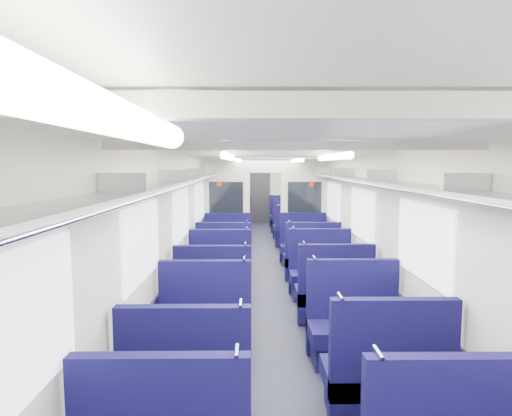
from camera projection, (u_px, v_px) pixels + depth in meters
floor at (270, 293)px, 7.18m from camera, size 2.80×18.00×0.01m
ceiling at (270, 154)px, 6.94m from camera, size 2.80×18.00×0.01m
wall_left at (186, 225)px, 7.04m from camera, size 0.02×18.00×2.35m
dado_left at (188, 273)px, 7.13m from camera, size 0.03×17.90×0.70m
wall_right at (354, 225)px, 7.07m from camera, size 0.02×18.00×2.35m
dado_right at (351, 273)px, 7.16m from camera, size 0.03×17.90×0.70m
wall_far at (260, 191)px, 16.01m from camera, size 2.80×0.02×2.35m
luggage_rack_left at (197, 177)px, 6.97m from camera, size 0.36×17.40×0.18m
luggage_rack_right at (343, 177)px, 6.99m from camera, size 0.36×17.40×0.18m
windows at (271, 213)px, 6.58m from camera, size 2.78×15.60×0.75m
ceiling_fittings at (271, 158)px, 6.69m from camera, size 2.70×16.06×0.11m
end_door at (260, 196)px, 15.97m from camera, size 0.75×0.06×2.00m
bulkhead at (265, 207)px, 9.48m from camera, size 2.80×0.10×2.35m
seat_8 at (187, 392)px, 3.39m from camera, size 1.03×0.57×1.15m
seat_9 at (386, 381)px, 3.57m from camera, size 1.03×0.57×1.15m
seat_10 at (204, 332)px, 4.63m from camera, size 1.03×0.57×1.15m
seat_11 at (354, 330)px, 4.68m from camera, size 1.03×0.57×1.15m
seat_12 at (214, 299)px, 5.77m from camera, size 1.03×0.57×1.15m
seat_13 at (334, 296)px, 5.87m from camera, size 1.03×0.57×1.15m
seat_14 at (220, 277)px, 6.87m from camera, size 1.03×0.57×1.15m
seat_15 at (321, 276)px, 6.95m from camera, size 1.03×0.57×1.15m
seat_16 at (224, 261)px, 8.01m from camera, size 1.03×0.57×1.15m
seat_17 at (312, 261)px, 8.02m from camera, size 1.03×0.57×1.15m
seat_18 at (228, 249)px, 9.21m from camera, size 1.03×0.57×1.15m
seat_19 at (303, 248)px, 9.29m from camera, size 1.03×0.57×1.15m
seat_20 at (232, 233)px, 11.26m from camera, size 1.03×0.57×1.15m
seat_21 at (294, 233)px, 11.27m from camera, size 1.03×0.57×1.15m
seat_22 at (234, 227)px, 12.40m from camera, size 1.03×0.57×1.15m
seat_23 at (291, 227)px, 12.33m from camera, size 1.03×0.57×1.15m
seat_24 at (235, 222)px, 13.42m from camera, size 1.03×0.57×1.15m
seat_25 at (287, 221)px, 13.66m from camera, size 1.03×0.57×1.15m
seat_26 at (237, 218)px, 14.61m from camera, size 1.03×0.57×1.15m
seat_27 at (284, 218)px, 14.64m from camera, size 1.03×0.57×1.15m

